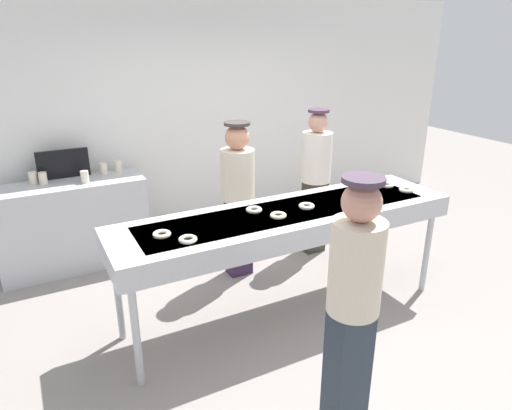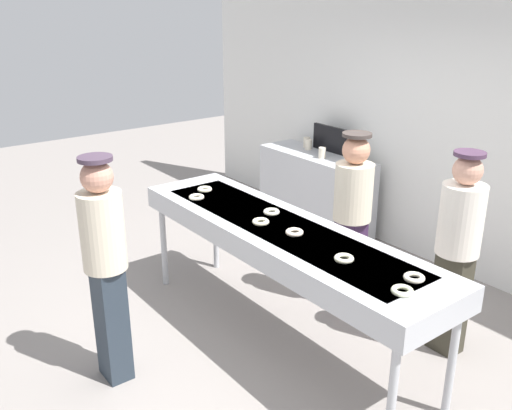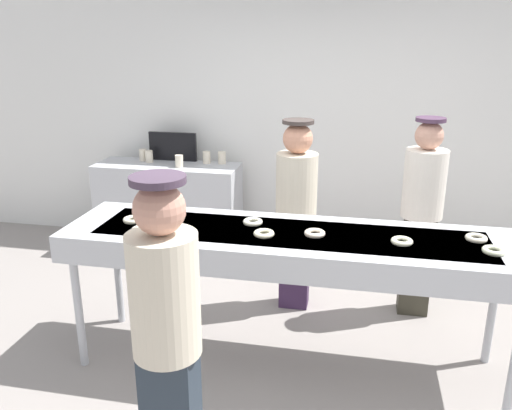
# 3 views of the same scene
# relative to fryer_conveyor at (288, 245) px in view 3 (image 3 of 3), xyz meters

# --- Properties ---
(ground_plane) EXTENTS (16.00, 16.00, 0.00)m
(ground_plane) POSITION_rel_fryer_conveyor_xyz_m (0.00, 0.00, -0.90)
(ground_plane) COLOR gray
(back_wall) EXTENTS (8.00, 0.12, 2.81)m
(back_wall) POSITION_rel_fryer_conveyor_xyz_m (0.00, 2.26, 0.50)
(back_wall) COLOR white
(back_wall) RESTS_ON ground
(fryer_conveyor) EXTENTS (2.99, 0.76, 0.99)m
(fryer_conveyor) POSITION_rel_fryer_conveyor_xyz_m (0.00, 0.00, 0.00)
(fryer_conveyor) COLOR #B7BABF
(fryer_conveyor) RESTS_ON ground
(sugar_donut_0) EXTENTS (0.18, 0.18, 0.03)m
(sugar_donut_0) POSITION_rel_fryer_conveyor_xyz_m (1.18, 0.10, 0.11)
(sugar_donut_0) COLOR #EDE3C7
(sugar_donut_0) RESTS_ON fryer_conveyor
(sugar_donut_1) EXTENTS (0.15, 0.15, 0.03)m
(sugar_donut_1) POSITION_rel_fryer_conveyor_xyz_m (-0.14, -0.09, 0.11)
(sugar_donut_1) COLOR #F9F1C5
(sugar_donut_1) RESTS_ON fryer_conveyor
(sugar_donut_2) EXTENTS (0.16, 0.16, 0.03)m
(sugar_donut_2) POSITION_rel_fryer_conveyor_xyz_m (1.24, -0.10, 0.11)
(sugar_donut_2) COLOR #EDF2C7
(sugar_donut_2) RESTS_ON fryer_conveyor
(sugar_donut_3) EXTENTS (0.15, 0.15, 0.03)m
(sugar_donut_3) POSITION_rel_fryer_conveyor_xyz_m (-0.26, 0.11, 0.11)
(sugar_donut_3) COLOR #EEEBCB
(sugar_donut_3) RESTS_ON fryer_conveyor
(sugar_donut_4) EXTENTS (0.18, 0.18, 0.03)m
(sugar_donut_4) POSITION_rel_fryer_conveyor_xyz_m (0.17, -0.02, 0.11)
(sugar_donut_4) COLOR #F6E1C6
(sugar_donut_4) RESTS_ON fryer_conveyor
(sugar_donut_5) EXTENTS (0.17, 0.17, 0.03)m
(sugar_donut_5) POSITION_rel_fryer_conveyor_xyz_m (-1.08, -0.01, 0.11)
(sugar_donut_5) COLOR #FBF3CC
(sugar_donut_5) RESTS_ON fryer_conveyor
(sugar_donut_6) EXTENTS (0.17, 0.17, 0.03)m
(sugar_donut_6) POSITION_rel_fryer_conveyor_xyz_m (0.72, -0.05, 0.11)
(sugar_donut_6) COLOR #F2F0C9
(sugar_donut_6) RESTS_ON fryer_conveyor
(sugar_donut_7) EXTENTS (0.19, 0.19, 0.03)m
(sugar_donut_7) POSITION_rel_fryer_conveyor_xyz_m (-0.94, -0.18, 0.11)
(sugar_donut_7) COLOR beige
(sugar_donut_7) RESTS_ON fryer_conveyor
(worker_baker) EXTENTS (0.32, 0.32, 1.63)m
(worker_baker) POSITION_rel_fryer_conveyor_xyz_m (0.94, 0.94, 0.02)
(worker_baker) COLOR #363227
(worker_baker) RESTS_ON ground
(worker_assistant) EXTENTS (0.33, 0.33, 1.60)m
(worker_assistant) POSITION_rel_fryer_conveyor_xyz_m (-0.05, 0.85, 0.01)
(worker_assistant) COLOR #372142
(worker_assistant) RESTS_ON ground
(customer_waiting) EXTENTS (0.30, 0.30, 1.69)m
(customer_waiting) POSITION_rel_fryer_conveyor_xyz_m (-0.35, -1.29, 0.04)
(customer_waiting) COLOR #27323D
(customer_waiting) RESTS_ON ground
(prep_counter) EXTENTS (1.50, 0.51, 0.94)m
(prep_counter) POSITION_rel_fryer_conveyor_xyz_m (-1.53, 1.81, -0.43)
(prep_counter) COLOR #B7BABF
(prep_counter) RESTS_ON ground
(paper_cup_0) EXTENTS (0.08, 0.08, 0.12)m
(paper_cup_0) POSITION_rel_fryer_conveyor_xyz_m (-1.36, 1.74, 0.10)
(paper_cup_0) COLOR beige
(paper_cup_0) RESTS_ON prep_counter
(paper_cup_1) EXTENTS (0.08, 0.08, 0.12)m
(paper_cup_1) POSITION_rel_fryer_conveyor_xyz_m (-1.14, 1.96, 0.10)
(paper_cup_1) COLOR beige
(paper_cup_1) RESTS_ON prep_counter
(paper_cup_2) EXTENTS (0.08, 0.08, 0.12)m
(paper_cup_2) POSITION_rel_fryer_conveyor_xyz_m (-0.98, 1.97, 0.10)
(paper_cup_2) COLOR beige
(paper_cup_2) RESTS_ON prep_counter
(paper_cup_3) EXTENTS (0.08, 0.08, 0.12)m
(paper_cup_3) POSITION_rel_fryer_conveyor_xyz_m (-1.84, 1.94, 0.10)
(paper_cup_3) COLOR beige
(paper_cup_3) RESTS_ON prep_counter
(paper_cup_4) EXTENTS (0.08, 0.08, 0.12)m
(paper_cup_4) POSITION_rel_fryer_conveyor_xyz_m (-1.75, 1.88, 0.10)
(paper_cup_4) COLOR beige
(paper_cup_4) RESTS_ON prep_counter
(menu_display) EXTENTS (0.52, 0.04, 0.30)m
(menu_display) POSITION_rel_fryer_conveyor_xyz_m (-1.53, 2.02, 0.19)
(menu_display) COLOR black
(menu_display) RESTS_ON prep_counter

